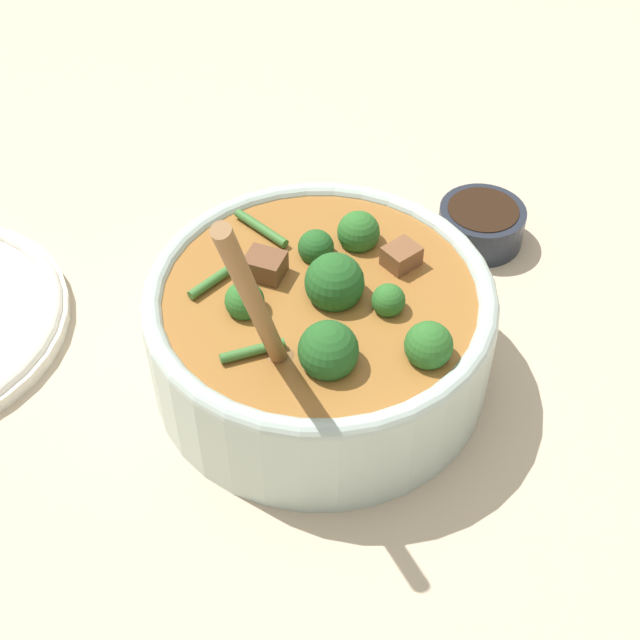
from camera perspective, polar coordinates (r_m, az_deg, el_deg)
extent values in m
plane|color=#C6B293|center=(0.71, 0.00, -3.30)|extent=(4.00, 4.00, 0.00)
cylinder|color=#B2C6BC|center=(0.68, 0.00, -0.99)|extent=(0.26, 0.26, 0.08)
torus|color=#B2C6BC|center=(0.65, 0.00, 1.55)|extent=(0.26, 0.26, 0.02)
cylinder|color=#9E662D|center=(0.67, 0.00, 0.10)|extent=(0.24, 0.24, 0.05)
sphere|color=#2D6B28|center=(0.63, 4.40, 1.27)|extent=(0.02, 0.02, 0.02)
cylinder|color=#6B9956|center=(0.65, 4.31, 0.15)|extent=(0.01, 0.01, 0.01)
sphere|color=#235B23|center=(0.64, 0.90, 2.20)|extent=(0.04, 0.04, 0.04)
cylinder|color=#6B9956|center=(0.66, 0.87, 0.22)|extent=(0.02, 0.02, 0.02)
sphere|color=#235B23|center=(0.68, -0.26, 4.67)|extent=(0.03, 0.03, 0.03)
cylinder|color=#6B9956|center=(0.69, -0.26, 3.42)|extent=(0.01, 0.01, 0.01)
sphere|color=#2D6B28|center=(0.63, -4.85, 1.24)|extent=(0.03, 0.03, 0.03)
cylinder|color=#6B9956|center=(0.65, -4.74, -0.06)|extent=(0.01, 0.01, 0.01)
sphere|color=#235B23|center=(0.59, 0.54, -1.97)|extent=(0.04, 0.04, 0.04)
cylinder|color=#6B9956|center=(0.62, 0.52, -3.83)|extent=(0.01, 0.01, 0.02)
sphere|color=#2D6B28|center=(0.69, 2.48, 5.64)|extent=(0.03, 0.03, 0.03)
cylinder|color=#6B9956|center=(0.70, 2.42, 4.15)|extent=(0.01, 0.01, 0.01)
sphere|color=#2D6B28|center=(0.60, 6.96, -1.62)|extent=(0.03, 0.03, 0.03)
cylinder|color=#6B9956|center=(0.62, 6.77, -3.13)|extent=(0.01, 0.01, 0.02)
cube|color=brown|center=(0.67, 5.22, 4.01)|extent=(0.03, 0.03, 0.02)
cube|color=brown|center=(0.66, -3.53, 3.40)|extent=(0.03, 0.03, 0.02)
cylinder|color=#3D7533|center=(0.70, -3.78, 5.89)|extent=(0.05, 0.04, 0.01)
cylinder|color=#3D7533|center=(0.61, -4.34, -1.97)|extent=(0.04, 0.03, 0.01)
cylinder|color=#3D7533|center=(0.66, -6.95, 2.70)|extent=(0.03, 0.04, 0.01)
ellipsoid|color=brown|center=(0.61, -2.56, -2.54)|extent=(0.04, 0.03, 0.01)
cylinder|color=brown|center=(0.54, -4.21, 1.03)|extent=(0.03, 0.07, 0.16)
cylinder|color=#232833|center=(0.83, 10.25, 5.99)|extent=(0.08, 0.08, 0.04)
cylinder|color=black|center=(0.82, 10.37, 6.66)|extent=(0.06, 0.06, 0.01)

